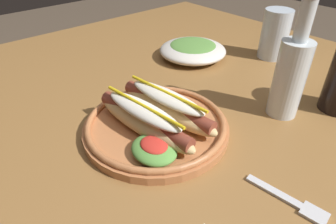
{
  "coord_description": "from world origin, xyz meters",
  "views": [
    {
      "loc": [
        0.28,
        -0.47,
        1.09
      ],
      "look_at": [
        -0.06,
        -0.16,
        0.77
      ],
      "focal_mm": 30.91,
      "sensor_mm": 36.0,
      "label": 1
    }
  ],
  "objects": [
    {
      "name": "side_bowl",
      "position": [
        -0.26,
        0.1,
        0.76
      ],
      "size": [
        0.19,
        0.19,
        0.05
      ],
      "color": "silver",
      "rests_on": "dining_table"
    },
    {
      "name": "dining_table",
      "position": [
        0.0,
        0.0,
        0.66
      ],
      "size": [
        1.48,
        1.08,
        0.74
      ],
      "color": "olive",
      "rests_on": "ground_plane"
    },
    {
      "name": "fork",
      "position": [
        0.2,
        -0.15,
        0.74
      ],
      "size": [
        0.12,
        0.03,
        0.0
      ],
      "rotation": [
        0.0,
        0.0,
        0.12
      ],
      "color": "silver",
      "rests_on": "dining_table"
    },
    {
      "name": "water_cup",
      "position": [
        -0.11,
        0.28,
        0.81
      ],
      "size": [
        0.08,
        0.08,
        0.13
      ],
      "primitive_type": "cylinder",
      "color": "silver",
      "rests_on": "dining_table"
    },
    {
      "name": "glass_bottle",
      "position": [
        0.06,
        0.04,
        0.83
      ],
      "size": [
        0.06,
        0.06,
        0.25
      ],
      "color": "silver",
      "rests_on": "dining_table"
    },
    {
      "name": "hot_dog_plate",
      "position": [
        -0.06,
        -0.2,
        0.77
      ],
      "size": [
        0.28,
        0.28,
        0.08
      ],
      "color": "#B77042",
      "rests_on": "dining_table"
    }
  ]
}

